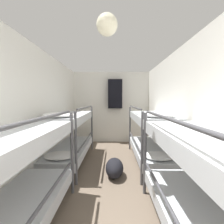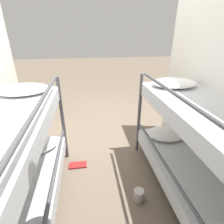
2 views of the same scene
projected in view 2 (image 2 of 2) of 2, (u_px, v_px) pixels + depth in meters
The scene contains 5 objects.
ground_plane at pixel (100, 133), 3.15m from camera, with size 20.00×20.00×0.00m, color #6B5B4C.
bunk_stack_left_near at pixel (195, 144), 1.75m from camera, with size 0.70×1.80×1.22m.
bunk_stack_right_near at pixel (13, 162), 1.51m from camera, with size 0.70×1.80×1.22m.
tin_can at pixel (139, 195), 1.88m from camera, with size 0.11×0.11×0.13m.
floor_book at pixel (78, 165), 2.37m from camera, with size 0.24×0.12×0.02m.
Camera 2 is at (0.19, 2.70, 1.66)m, focal length 28.00 mm.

